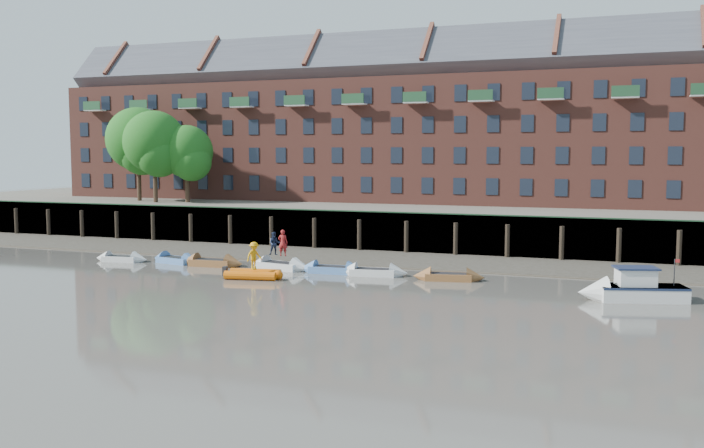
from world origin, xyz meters
The scene contains 19 objects.
ground centered at (0.00, 0.00, 0.00)m, with size 220.00×220.00×0.00m, color #5A574F.
foreshore centered at (0.00, 18.00, 0.00)m, with size 110.00×8.00×0.50m, color #3D382F.
mud_band centered at (0.00, 14.60, 0.00)m, with size 110.00×1.60×0.10m, color #4C4336.
river_wall centered at (0.00, 22.38, 1.59)m, with size 110.00×1.23×3.30m.
bank_terrace centered at (0.00, 36.00, 1.60)m, with size 110.00×28.00×3.20m, color #5E594D.
apartment_terrace centered at (0.00, 36.99, 12.82)m, with size 80.60×15.56×20.98m.
tree_cluster centered at (-25.62, 27.35, 9.00)m, with size 11.76×7.74×9.40m.
rowboat_0 centered at (-16.49, 10.06, 0.21)m, with size 4.25×1.70×1.20m.
rowboat_1 centered at (-12.27, 10.77, 0.23)m, with size 4.55×2.15×1.27m.
rowboat_2 centered at (-9.05, 10.49, 0.25)m, with size 4.87×1.67×1.39m.
rowboat_3 centered at (-3.83, 10.80, 0.25)m, with size 5.02×2.29×1.41m.
rowboat_4 centered at (0.10, 10.58, 0.23)m, with size 4.61×1.60×1.32m.
rowboat_5 centered at (3.05, 10.54, 0.24)m, with size 4.72×1.95×1.33m.
rowboat_6 centered at (8.09, 10.47, 0.23)m, with size 4.65×2.11×1.30m.
rib_tender centered at (-3.65, 6.80, 0.28)m, with size 3.77×2.28×0.64m.
motor_launch centered at (18.51, 7.54, 0.60)m, with size 5.99×3.36×2.35m.
person_rower_a centered at (-3.60, 10.77, 1.86)m, with size 0.66×0.44×1.82m, color maroon.
person_rower_b centered at (-4.34, 10.97, 1.76)m, with size 0.79×0.62×1.63m, color #19233F.
person_rib_crew centered at (-3.67, 6.72, 1.48)m, with size 1.15×0.66×1.77m, color orange.
Camera 1 is at (18.61, -35.05, 7.97)m, focal length 38.00 mm.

